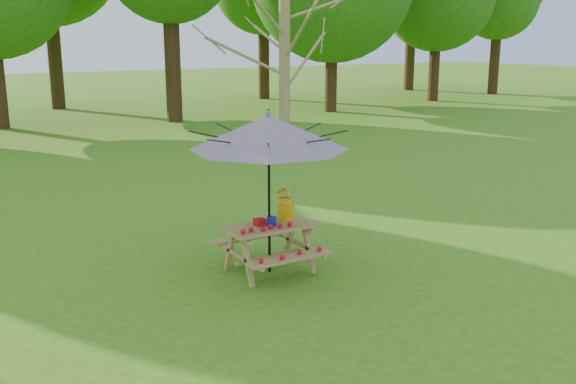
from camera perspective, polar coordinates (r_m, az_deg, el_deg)
picnic_table at (r=8.86m, az=-1.65°, el=-5.11°), size 1.20×1.32×0.67m
patio_umbrella at (r=8.48m, az=-1.73°, el=5.33°), size 2.60×2.60×2.25m
produce_bins at (r=8.77m, az=-2.06°, el=-2.60°), size 0.27×0.38×0.13m
tomatoes_row at (r=8.53m, az=-1.95°, el=-3.19°), size 0.77×0.13×0.07m
flower_bucket at (r=8.98m, az=-0.17°, el=-0.71°), size 0.37×0.35×0.52m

